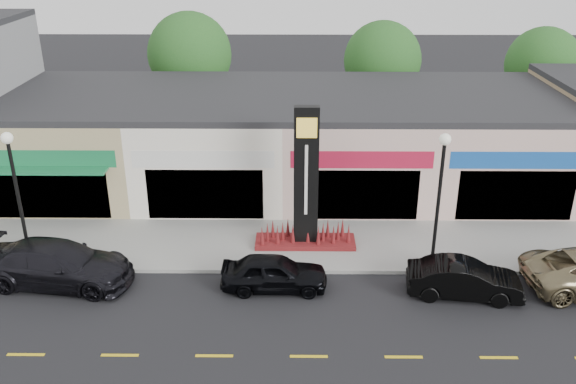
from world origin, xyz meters
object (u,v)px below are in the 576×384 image
Objects in this scene: lamp_east_near at (440,188)px; car_black_sedan at (274,273)px; lamp_west_near at (16,186)px; car_dark_sedan at (57,264)px; car_black_conv at (464,279)px; pylon_sign at (306,198)px.

lamp_east_near is 6.99m from car_black_sedan.
car_dark_sedan is (1.61, -1.24, -2.65)m from lamp_west_near.
car_dark_sedan is 15.15m from car_black_conv.
car_dark_sedan is at bearing 94.73° from car_black_conv.
lamp_east_near reaches higher than car_black_conv.
car_black_sedan is (8.18, -0.28, -0.15)m from car_dark_sedan.
pylon_sign reaches higher than car_black_sedan.
pylon_sign is (11.00, 1.70, -1.20)m from lamp_west_near.
lamp_west_near reaches higher than car_black_conv.
car_black_sedan is at bearing -85.06° from car_dark_sedan.
car_black_conv is at bearing -32.36° from pylon_sign.
car_dark_sedan is at bearing -162.61° from pylon_sign.
pylon_sign is at bearing 161.25° from lamp_east_near.
lamp_west_near is at bearing 90.75° from car_black_conv.
car_dark_sedan is (-14.39, -1.24, -2.65)m from lamp_east_near.
car_black_sedan is at bearing -110.64° from pylon_sign.
pylon_sign is 1.45× the size of car_black_conv.
car_black_conv is at bearing -69.02° from lamp_east_near.
car_black_sedan is (-6.21, -1.53, -2.80)m from lamp_east_near.
lamp_east_near is 0.96× the size of car_dark_sedan.
lamp_east_near is at bearing 0.00° from lamp_west_near.
lamp_west_near reaches higher than car_black_sedan.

